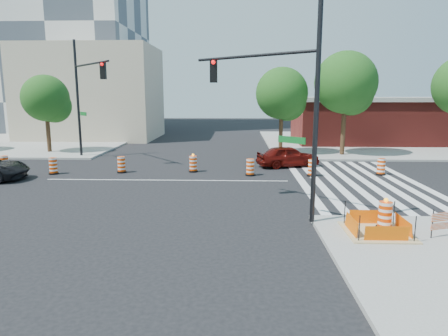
% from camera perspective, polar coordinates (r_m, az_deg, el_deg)
% --- Properties ---
extents(ground, '(120.00, 120.00, 0.00)m').
position_cam_1_polar(ground, '(23.36, -8.23, -1.74)').
color(ground, black).
rests_on(ground, ground).
extents(sidewalk_ne, '(22.00, 22.00, 0.15)m').
position_cam_1_polar(sidewalk_ne, '(43.05, 20.80, 3.40)').
color(sidewalk_ne, gray).
rests_on(sidewalk_ne, ground).
extents(sidewalk_nw, '(22.00, 22.00, 0.15)m').
position_cam_1_polar(sidewalk_nw, '(46.36, -26.60, 3.43)').
color(sidewalk_nw, gray).
rests_on(sidewalk_nw, ground).
extents(crosswalk_east, '(6.75, 13.50, 0.01)m').
position_cam_1_polar(crosswalk_east, '(23.99, 18.48, -1.84)').
color(crosswalk_east, silver).
rests_on(crosswalk_east, ground).
extents(lane_centerline, '(14.00, 0.12, 0.01)m').
position_cam_1_polar(lane_centerline, '(23.36, -8.23, -1.73)').
color(lane_centerline, silver).
rests_on(lane_centerline, ground).
extents(excavation_pit, '(2.20, 2.20, 0.90)m').
position_cam_1_polar(excavation_pit, '(15.08, 21.00, -8.37)').
color(excavation_pit, tan).
rests_on(excavation_pit, ground).
extents(brick_storefront, '(16.50, 8.50, 4.60)m').
position_cam_1_polar(brick_storefront, '(42.86, 20.99, 6.37)').
color(brick_storefront, maroon).
rests_on(brick_storefront, ground).
extents(beige_midrise, '(14.00, 10.00, 10.00)m').
position_cam_1_polar(beige_midrise, '(47.29, -18.26, 10.12)').
color(beige_midrise, '#C1AF94').
rests_on(beige_midrise, ground).
extents(red_coupe, '(4.59, 2.89, 1.45)m').
position_cam_1_polar(red_coupe, '(27.63, 9.13, 1.67)').
color(red_coupe, '#4E0A06').
rests_on(red_coupe, ground).
extents(signal_pole_se, '(4.74, 4.10, 8.10)m').
position_cam_1_polar(signal_pole_se, '(15.84, 7.74, 10.59)').
color(signal_pole_se, black).
rests_on(signal_pole_se, ground).
extents(signal_pole_nw, '(4.32, 5.26, 8.80)m').
position_cam_1_polar(signal_pole_nw, '(31.40, -19.25, 10.80)').
color(signal_pole_nw, black).
rests_on(signal_pole_nw, ground).
extents(pit_drum, '(0.59, 0.59, 1.16)m').
position_cam_1_polar(pit_drum, '(15.43, 22.01, -6.42)').
color(pit_drum, black).
rests_on(pit_drum, ground).
extents(barricade, '(0.82, 0.32, 1.00)m').
position_cam_1_polar(barricade, '(15.44, 28.65, -6.67)').
color(barricade, '#DD3E04').
rests_on(barricade, ground).
extents(tree_north_b, '(3.84, 3.81, 6.48)m').
position_cam_1_polar(tree_north_b, '(36.34, -24.02, 8.74)').
color(tree_north_b, '#382314').
rests_on(tree_north_b, ground).
extents(tree_north_c, '(4.14, 4.14, 7.03)m').
position_cam_1_polar(tree_north_c, '(32.62, 8.32, 10.08)').
color(tree_north_c, '#382314').
rests_on(tree_north_c, ground).
extents(tree_north_d, '(4.83, 4.83, 8.21)m').
position_cam_1_polar(tree_north_d, '(33.10, 17.04, 11.12)').
color(tree_north_d, '#382314').
rests_on(tree_north_d, ground).
extents(median_drum_0, '(0.60, 0.60, 1.02)m').
position_cam_1_polar(median_drum_0, '(29.21, -28.85, 0.47)').
color(median_drum_0, black).
rests_on(median_drum_0, ground).
extents(median_drum_1, '(0.60, 0.60, 1.02)m').
position_cam_1_polar(median_drum_1, '(26.97, -23.21, 0.19)').
color(median_drum_1, black).
rests_on(median_drum_1, ground).
extents(median_drum_2, '(0.60, 0.60, 1.02)m').
position_cam_1_polar(median_drum_2, '(26.07, -14.44, 0.39)').
color(median_drum_2, black).
rests_on(median_drum_2, ground).
extents(median_drum_3, '(0.60, 0.60, 1.18)m').
position_cam_1_polar(median_drum_3, '(25.57, -4.42, 0.52)').
color(median_drum_3, black).
rests_on(median_drum_3, ground).
extents(median_drum_4, '(0.60, 0.60, 1.02)m').
position_cam_1_polar(median_drum_4, '(24.41, 3.77, 0.03)').
color(median_drum_4, black).
rests_on(median_drum_4, ground).
extents(median_drum_5, '(0.60, 0.60, 1.02)m').
position_cam_1_polar(median_drum_5, '(24.74, 12.46, -0.06)').
color(median_drum_5, black).
rests_on(median_drum_5, ground).
extents(median_drum_6, '(0.60, 0.60, 1.02)m').
position_cam_1_polar(median_drum_6, '(26.36, 21.53, 0.09)').
color(median_drum_6, black).
rests_on(median_drum_6, ground).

